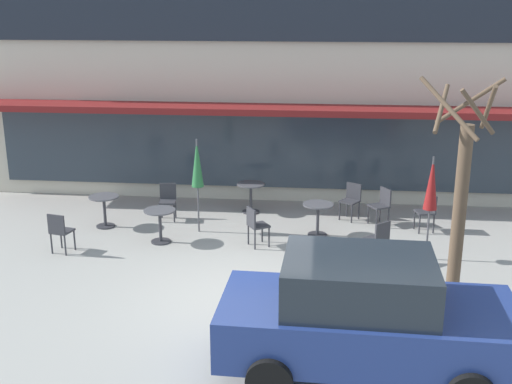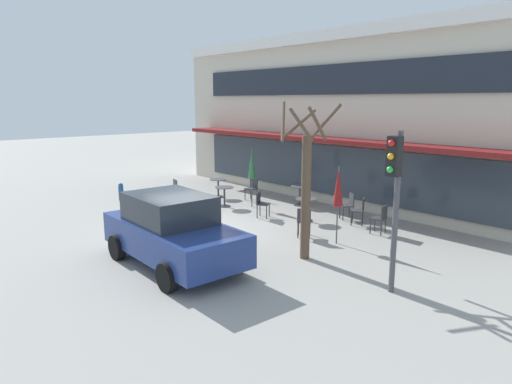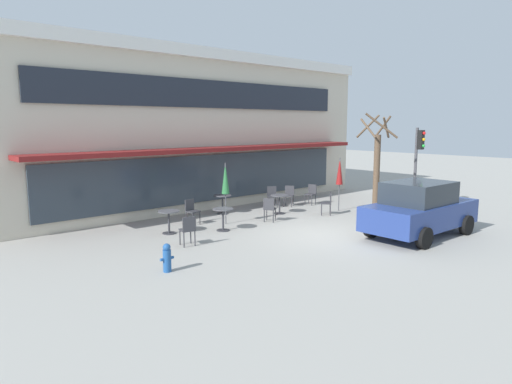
# 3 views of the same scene
# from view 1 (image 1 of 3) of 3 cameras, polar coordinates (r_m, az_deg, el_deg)

# --- Properties ---
(ground_plane) EXTENTS (80.00, 80.00, 0.00)m
(ground_plane) POSITION_cam_1_polar(r_m,az_deg,el_deg) (11.76, -1.22, -9.46)
(ground_plane) COLOR #9E9B93
(building_facade) EXTENTS (18.11, 9.10, 6.59)m
(building_facade) POSITION_cam_1_polar(r_m,az_deg,el_deg) (20.57, 2.17, 11.41)
(building_facade) COLOR beige
(building_facade) RESTS_ON ground
(cafe_table_near_wall) EXTENTS (0.70, 0.70, 0.76)m
(cafe_table_near_wall) POSITION_cam_1_polar(r_m,az_deg,el_deg) (14.34, -8.53, -2.50)
(cafe_table_near_wall) COLOR #333338
(cafe_table_near_wall) RESTS_ON ground
(cafe_table_streetside) EXTENTS (0.70, 0.70, 0.76)m
(cafe_table_streetside) POSITION_cam_1_polar(r_m,az_deg,el_deg) (14.66, 5.52, -1.96)
(cafe_table_streetside) COLOR #333338
(cafe_table_streetside) RESTS_ON ground
(cafe_table_by_tree) EXTENTS (0.70, 0.70, 0.76)m
(cafe_table_by_tree) POSITION_cam_1_polar(r_m,az_deg,el_deg) (15.57, -13.34, -1.22)
(cafe_table_by_tree) COLOR #333338
(cafe_table_by_tree) RESTS_ON ground
(cafe_table_mid_patio) EXTENTS (0.70, 0.70, 0.76)m
(cafe_table_mid_patio) POSITION_cam_1_polar(r_m,az_deg,el_deg) (16.18, -0.47, -0.08)
(cafe_table_mid_patio) COLOR #333338
(cafe_table_mid_patio) RESTS_ON ground
(patio_umbrella_green_folded) EXTENTS (0.28, 0.28, 2.20)m
(patio_umbrella_green_folded) POSITION_cam_1_polar(r_m,az_deg,el_deg) (14.58, -5.25, 2.50)
(patio_umbrella_green_folded) COLOR #4C4C51
(patio_umbrella_green_folded) RESTS_ON ground
(patio_umbrella_cream_folded) EXTENTS (0.28, 0.28, 2.20)m
(patio_umbrella_cream_folded) POSITION_cam_1_polar(r_m,az_deg,el_deg) (13.39, 15.35, 0.68)
(patio_umbrella_cream_folded) COLOR #4C4C51
(patio_umbrella_cream_folded) RESTS_ON ground
(cafe_chair_0) EXTENTS (0.48, 0.48, 0.89)m
(cafe_chair_0) POSITION_cam_1_polar(r_m,az_deg,el_deg) (14.20, -17.05, -3.23)
(cafe_chair_0) COLOR #333338
(cafe_chair_0) RESTS_ON ground
(cafe_chair_1) EXTENTS (0.45, 0.45, 0.89)m
(cafe_chair_1) POSITION_cam_1_polar(r_m,az_deg,el_deg) (15.83, -7.85, -0.59)
(cafe_chair_1) COLOR #333338
(cafe_chair_1) RESTS_ON ground
(cafe_chair_2) EXTENTS (0.48, 0.48, 0.89)m
(cafe_chair_2) POSITION_cam_1_polar(r_m,az_deg,el_deg) (15.39, 15.05, -1.52)
(cafe_chair_2) COLOR #333338
(cafe_chair_2) RESTS_ON ground
(cafe_chair_3) EXTENTS (0.55, 0.55, 0.89)m
(cafe_chair_3) POSITION_cam_1_polar(r_m,az_deg,el_deg) (13.95, -0.05, -2.82)
(cafe_chair_3) COLOR #333338
(cafe_chair_3) RESTS_ON ground
(cafe_chair_4) EXTENTS (0.55, 0.55, 0.89)m
(cafe_chair_4) POSITION_cam_1_polar(r_m,az_deg,el_deg) (15.60, 11.10, -1.00)
(cafe_chair_4) COLOR #333338
(cafe_chair_4) RESTS_ON ground
(cafe_chair_5) EXTENTS (0.56, 0.56, 0.89)m
(cafe_chair_5) POSITION_cam_1_polar(r_m,az_deg,el_deg) (13.35, 10.83, -4.04)
(cafe_chair_5) COLOR #333338
(cafe_chair_5) RESTS_ON ground
(cafe_chair_6) EXTENTS (0.55, 0.55, 0.89)m
(cafe_chair_6) POSITION_cam_1_polar(r_m,az_deg,el_deg) (15.87, 8.48, -0.57)
(cafe_chair_6) COLOR #333338
(cafe_chair_6) RESTS_ON ground
(parked_sedan) EXTENTS (4.25, 2.12, 1.76)m
(parked_sedan) POSITION_cam_1_polar(r_m,az_deg,el_deg) (9.40, 9.66, -10.83)
(parked_sedan) COLOR navy
(parked_sedan) RESTS_ON ground
(street_tree) EXTENTS (1.57, 1.58, 3.96)m
(street_tree) POSITION_cam_1_polar(r_m,az_deg,el_deg) (11.86, 17.69, -0.19)
(street_tree) COLOR brown
(street_tree) RESTS_ON ground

